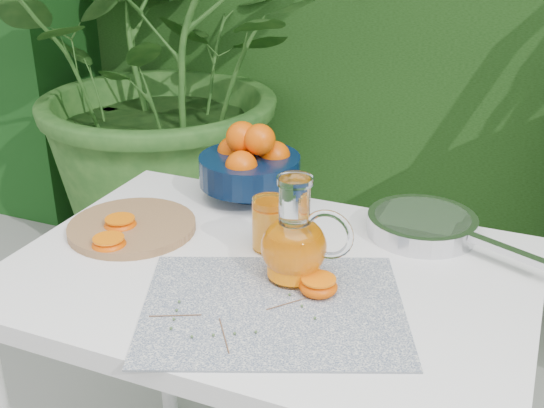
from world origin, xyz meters
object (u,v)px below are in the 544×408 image
at_px(juice_pitcher, 295,244).
at_px(saute_pan, 423,224).
at_px(fruit_bowl, 250,163).
at_px(cutting_board, 132,227).
at_px(white_table, 268,304).

xyz_separation_m(juice_pitcher, saute_pan, (0.18, 0.28, -0.05)).
xyz_separation_m(fruit_bowl, juice_pitcher, (0.24, -0.32, -0.01)).
bearing_deg(saute_pan, cutting_board, -158.59).
bearing_deg(saute_pan, white_table, -132.91).
bearing_deg(cutting_board, saute_pan, 21.41).
relative_size(white_table, fruit_bowl, 3.83).
relative_size(cutting_board, juice_pitcher, 1.35).
height_order(cutting_board, fruit_bowl, fruit_bowl).
bearing_deg(white_table, juice_pitcher, -13.61).
bearing_deg(fruit_bowl, saute_pan, -4.88).
xyz_separation_m(cutting_board, saute_pan, (0.58, 0.23, 0.01)).
bearing_deg(fruit_bowl, white_table, -59.84).
relative_size(fruit_bowl, juice_pitcher, 1.28).
distance_m(fruit_bowl, saute_pan, 0.43).
xyz_separation_m(cutting_board, fruit_bowl, (0.16, 0.26, 0.08)).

